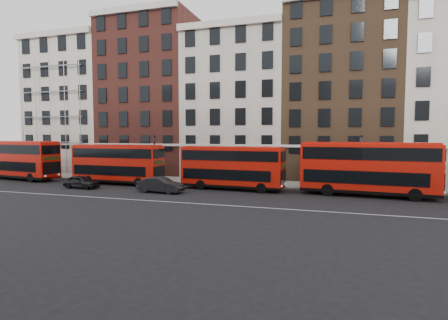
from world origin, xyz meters
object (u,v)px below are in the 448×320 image
(bus_b, at_px, (117,163))
(car_rear, at_px, (81,182))
(bus_d, at_px, (367,167))
(traffic_light, at_px, (442,168))
(car_front, at_px, (161,185))
(bus_c, at_px, (232,167))
(bus_a, at_px, (19,159))

(bus_b, relative_size, car_rear, 2.70)
(bus_b, bearing_deg, car_rear, -113.75)
(bus_d, distance_m, traffic_light, 6.89)
(traffic_light, bearing_deg, car_front, -166.03)
(bus_d, height_order, car_rear, bus_d)
(bus_d, height_order, traffic_light, bus_d)
(car_rear, bearing_deg, bus_c, -71.81)
(bus_c, relative_size, car_rear, 2.68)
(bus_d, bearing_deg, traffic_light, 25.55)
(bus_d, bearing_deg, bus_c, -175.04)
(bus_b, distance_m, bus_c, 13.17)
(bus_b, distance_m, car_front, 8.33)
(car_rear, bearing_deg, bus_a, 77.16)
(bus_a, xyz_separation_m, bus_b, (13.92, -0.00, -0.19))
(bus_c, relative_size, traffic_light, 3.17)
(bus_b, xyz_separation_m, bus_d, (25.64, 0.00, 0.23))
(traffic_light, bearing_deg, bus_a, -176.99)
(bus_a, bearing_deg, car_rear, -9.47)
(traffic_light, bearing_deg, car_rear, -169.71)
(bus_d, distance_m, car_front, 18.85)
(bus_c, height_order, car_front, bus_c)
(car_rear, distance_m, traffic_light, 34.44)
(car_rear, relative_size, car_front, 0.87)
(traffic_light, bearing_deg, bus_c, -172.70)
(bus_d, bearing_deg, car_rear, -167.31)
(bus_c, height_order, car_rear, bus_c)
(bus_a, bearing_deg, car_front, -2.50)
(car_rear, height_order, traffic_light, traffic_light)
(bus_a, distance_m, bus_c, 27.09)
(bus_c, bearing_deg, traffic_light, 10.72)
(bus_d, bearing_deg, bus_a, -175.05)
(bus_a, height_order, car_rear, bus_a)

